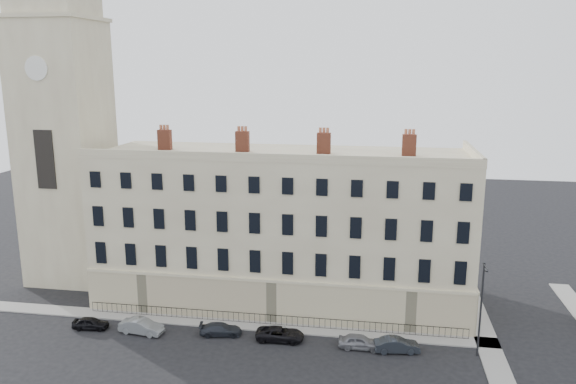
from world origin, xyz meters
name	(u,v)px	position (x,y,z in m)	size (l,w,h in m)	color
ground	(331,360)	(0.00, 0.00, 0.00)	(160.00, 160.00, 0.00)	black
terrace	(283,227)	(-5.97, 11.97, 7.50)	(36.22, 12.22, 17.00)	#BBAD8B
church_tower	(63,110)	(-30.00, 14.00, 18.66)	(8.00, 8.13, 44.00)	#BBAD8B
pavement_terrace	(227,323)	(-10.00, 5.00, 0.06)	(48.00, 2.00, 0.12)	gray
pavement_east_return	(481,327)	(13.00, 8.00, 0.06)	(2.00, 24.00, 0.12)	gray
railings	(271,320)	(-6.00, 5.40, 0.55)	(35.00, 0.04, 0.96)	black
car_a	(91,323)	(-21.89, 2.05, 0.55)	(1.29, 3.22, 1.10)	black
car_b	(142,326)	(-17.00, 1.99, 0.66)	(1.39, 3.98, 1.31)	slate
car_c	(221,329)	(-9.98, 2.82, 0.54)	(1.51, 3.71, 1.08)	#23272E
car_d	(280,334)	(-4.64, 2.72, 0.58)	(1.92, 4.16, 1.16)	black
car_e	(360,342)	(2.22, 2.38, 0.61)	(1.45, 3.61, 1.23)	slate
car_f	(397,345)	(5.28, 2.30, 0.62)	(1.30, 3.74, 1.23)	#21262D
streetlamp	(481,305)	(11.79, 2.65, 4.47)	(0.29, 1.75, 8.07)	#29292D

